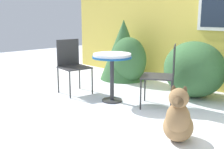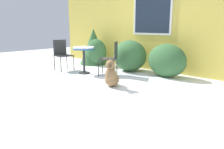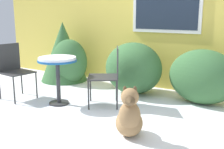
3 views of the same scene
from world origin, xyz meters
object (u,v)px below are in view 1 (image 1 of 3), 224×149
(patio_table, at_px, (112,62))
(patio_chair_far_side, at_px, (72,63))
(patio_chair_near_table, at_px, (164,73))
(dog, at_px, (178,121))

(patio_table, relative_size, patio_chair_far_side, 0.82)
(patio_chair_near_table, distance_m, patio_chair_far_side, 1.67)
(patio_chair_near_table, relative_size, patio_chair_far_side, 1.00)
(patio_table, bearing_deg, patio_chair_near_table, 26.78)
(patio_table, xyz_separation_m, patio_chair_near_table, (0.73, 0.37, -0.12))
(patio_chair_far_side, distance_m, dog, 2.48)
(patio_table, distance_m, patio_chair_near_table, 0.82)
(patio_table, relative_size, dog, 1.18)
(dog, bearing_deg, patio_chair_near_table, 104.51)
(patio_chair_far_side, xyz_separation_m, dog, (2.44, -0.36, -0.28))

